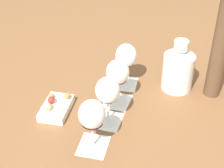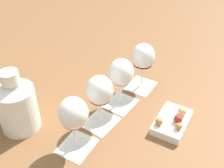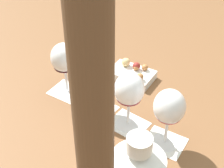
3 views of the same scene
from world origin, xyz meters
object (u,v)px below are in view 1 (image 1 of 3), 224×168
wine_glass_0 (126,58)px  wine_glass_3 (92,117)px  wine_glass_1 (118,74)px  snack_dish (56,106)px  ceramic_vase (178,68)px  wine_glass_2 (108,93)px

wine_glass_0 → wine_glass_3: same height
wine_glass_1 → wine_glass_3: size_ratio=1.00×
wine_glass_1 → snack_dish: (0.05, -0.22, -0.10)m
wine_glass_0 → ceramic_vase: (0.03, 0.20, -0.03)m
wine_glass_2 → ceramic_vase: ceramic_vase is taller
ceramic_vase → snack_dish: 0.48m
snack_dish → wine_glass_0: bearing=122.9°
snack_dish → ceramic_vase: bearing=107.1°
wine_glass_0 → wine_glass_2: 0.23m
wine_glass_0 → ceramic_vase: 0.20m
wine_glass_2 → wine_glass_1: bearing=162.0°
wine_glass_2 → snack_dish: size_ratio=1.08×
wine_glass_3 → snack_dish: wine_glass_3 is taller
snack_dish → wine_glass_2: bearing=72.6°
wine_glass_1 → wine_glass_3: (0.23, -0.08, 0.00)m
wine_glass_2 → wine_glass_3: (0.12, -0.05, 0.00)m
wine_glass_0 → snack_dish: 0.32m
wine_glass_1 → wine_glass_2: 0.11m
wine_glass_1 → ceramic_vase: (-0.09, 0.23, -0.03)m
wine_glass_0 → snack_dish: wine_glass_0 is taller
wine_glass_2 → wine_glass_3: bearing=-21.1°
ceramic_vase → snack_dish: ceramic_vase is taller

